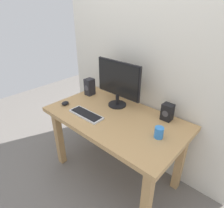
{
  "coord_description": "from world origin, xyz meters",
  "views": [
    {
      "loc": [
        1.05,
        -1.19,
        1.74
      ],
      "look_at": [
        -0.04,
        0.0,
        0.88
      ],
      "focal_mm": 30.67,
      "sensor_mm": 36.0,
      "label": 1
    }
  ],
  "objects_px": {
    "monitor": "(118,82)",
    "speaker_right": "(167,112)",
    "keyboard_primary": "(86,114)",
    "coffee_mug": "(159,133)",
    "speaker_left": "(90,87)",
    "desk": "(115,126)",
    "mouse": "(65,103)"
  },
  "relations": [
    {
      "from": "desk",
      "to": "mouse",
      "type": "relative_size",
      "value": 16.99
    },
    {
      "from": "keyboard_primary",
      "to": "speaker_left",
      "type": "bearing_deg",
      "value": 133.69
    },
    {
      "from": "desk",
      "to": "keyboard_primary",
      "type": "relative_size",
      "value": 3.69
    },
    {
      "from": "desk",
      "to": "monitor",
      "type": "distance_m",
      "value": 0.44
    },
    {
      "from": "speaker_right",
      "to": "speaker_left",
      "type": "xyz_separation_m",
      "value": [
        -0.95,
        -0.11,
        0.02
      ]
    },
    {
      "from": "speaker_left",
      "to": "coffee_mug",
      "type": "height_order",
      "value": "speaker_left"
    },
    {
      "from": "mouse",
      "to": "speaker_right",
      "type": "height_order",
      "value": "speaker_right"
    },
    {
      "from": "speaker_right",
      "to": "desk",
      "type": "bearing_deg",
      "value": -144.32
    },
    {
      "from": "mouse",
      "to": "coffee_mug",
      "type": "distance_m",
      "value": 1.05
    },
    {
      "from": "coffee_mug",
      "to": "keyboard_primary",
      "type": "bearing_deg",
      "value": -166.32
    },
    {
      "from": "speaker_left",
      "to": "desk",
      "type": "bearing_deg",
      "value": -17.27
    },
    {
      "from": "desk",
      "to": "coffee_mug",
      "type": "relative_size",
      "value": 14.3
    },
    {
      "from": "desk",
      "to": "coffee_mug",
      "type": "height_order",
      "value": "coffee_mug"
    },
    {
      "from": "speaker_left",
      "to": "coffee_mug",
      "type": "distance_m",
      "value": 1.05
    },
    {
      "from": "speaker_left",
      "to": "monitor",
      "type": "bearing_deg",
      "value": 2.84
    },
    {
      "from": "mouse",
      "to": "monitor",
      "type": "bearing_deg",
      "value": 43.42
    },
    {
      "from": "mouse",
      "to": "coffee_mug",
      "type": "relative_size",
      "value": 0.84
    },
    {
      "from": "desk",
      "to": "monitor",
      "type": "height_order",
      "value": "monitor"
    },
    {
      "from": "desk",
      "to": "keyboard_primary",
      "type": "bearing_deg",
      "value": -141.18
    },
    {
      "from": "keyboard_primary",
      "to": "speaker_left",
      "type": "xyz_separation_m",
      "value": [
        -0.34,
        0.35,
        0.09
      ]
    },
    {
      "from": "keyboard_primary",
      "to": "speaker_right",
      "type": "height_order",
      "value": "speaker_right"
    },
    {
      "from": "monitor",
      "to": "speaker_right",
      "type": "xyz_separation_m",
      "value": [
        0.53,
        0.09,
        -0.18
      ]
    },
    {
      "from": "monitor",
      "to": "coffee_mug",
      "type": "relative_size",
      "value": 5.56
    },
    {
      "from": "desk",
      "to": "coffee_mug",
      "type": "xyz_separation_m",
      "value": [
        0.48,
        -0.01,
        0.16
      ]
    },
    {
      "from": "speaker_left",
      "to": "coffee_mug",
      "type": "xyz_separation_m",
      "value": [
        1.04,
        -0.18,
        -0.05
      ]
    },
    {
      "from": "keyboard_primary",
      "to": "speaker_right",
      "type": "relative_size",
      "value": 2.32
    },
    {
      "from": "keyboard_primary",
      "to": "mouse",
      "type": "bearing_deg",
      "value": -178.66
    },
    {
      "from": "keyboard_primary",
      "to": "coffee_mug",
      "type": "bearing_deg",
      "value": 13.68
    },
    {
      "from": "monitor",
      "to": "speaker_right",
      "type": "height_order",
      "value": "monitor"
    },
    {
      "from": "keyboard_primary",
      "to": "coffee_mug",
      "type": "distance_m",
      "value": 0.72
    },
    {
      "from": "keyboard_primary",
      "to": "speaker_right",
      "type": "distance_m",
      "value": 0.77
    },
    {
      "from": "desk",
      "to": "monitor",
      "type": "bearing_deg",
      "value": 124.52
    }
  ]
}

